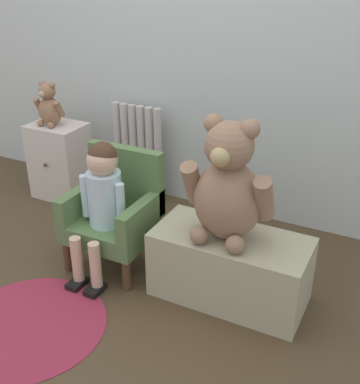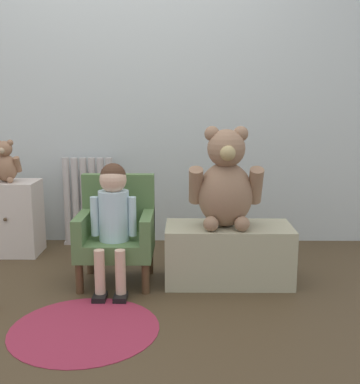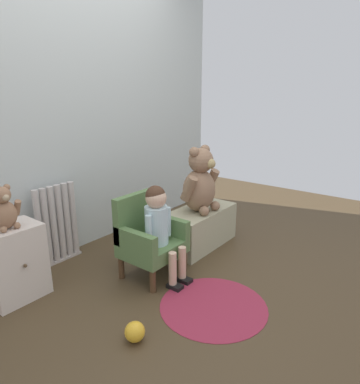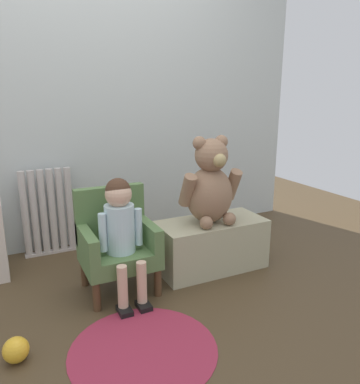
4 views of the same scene
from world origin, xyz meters
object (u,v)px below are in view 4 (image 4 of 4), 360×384
object	(u,v)px
radiator	(48,213)
toy_ball	(16,350)
low_bench	(211,244)
child_figure	(121,222)
child_armchair	(117,242)
large_teddy_bear	(210,185)
floor_rug	(143,349)

from	to	relation	value
radiator	toy_ball	xyz separation A→B (m)	(-0.30, -1.15, -0.26)
radiator	low_bench	bearing A→B (deg)	-37.44
child_figure	low_bench	distance (m)	0.71
radiator	child_figure	distance (m)	0.88
child_armchair	child_figure	bearing A→B (deg)	-90.00
low_bench	toy_ball	distance (m)	1.33
radiator	large_teddy_bear	distance (m)	1.21
floor_rug	child_armchair	bearing A→B (deg)	83.60
low_bench	large_teddy_bear	size ratio (longest dim) A/B	1.27
child_figure	child_armchair	bearing A→B (deg)	90.00
child_armchair	large_teddy_bear	size ratio (longest dim) A/B	1.08
child_figure	large_teddy_bear	xyz separation A→B (m)	(0.62, 0.07, 0.13)
child_figure	low_bench	xyz separation A→B (m)	(0.65, 0.09, -0.29)
child_armchair	large_teddy_bear	bearing A→B (deg)	-2.93
large_teddy_bear	toy_ball	bearing A→B (deg)	-161.46
child_armchair	low_bench	bearing A→B (deg)	-1.64
large_teddy_bear	floor_rug	distance (m)	1.08
radiator	floor_rug	bearing A→B (deg)	-80.13
child_figure	toy_ball	bearing A→B (deg)	-150.74
child_figure	toy_ball	world-z (taller)	child_figure
child_armchair	toy_ball	world-z (taller)	child_armchair
large_teddy_bear	floor_rug	size ratio (longest dim) A/B	0.82
low_bench	toy_ball	world-z (taller)	low_bench
large_teddy_bear	floor_rug	world-z (taller)	large_teddy_bear
low_bench	large_teddy_bear	bearing A→B (deg)	-151.30
large_teddy_bear	child_armchair	bearing A→B (deg)	177.07
child_figure	low_bench	size ratio (longest dim) A/B	0.97
radiator	toy_ball	size ratio (longest dim) A/B	5.57
toy_ball	floor_rug	bearing A→B (deg)	-18.42
large_teddy_bear	floor_rug	xyz separation A→B (m)	(-0.69, -0.59, -0.58)
radiator	toy_ball	bearing A→B (deg)	-104.72
radiator	toy_ball	distance (m)	1.22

